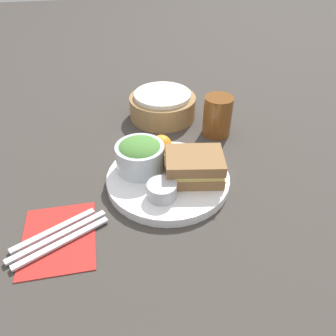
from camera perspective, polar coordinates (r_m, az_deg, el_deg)
The scene contains 12 objects.
ground_plane at distance 0.72m, azimuth -0.00°, elevation -2.53°, with size 4.00×4.00×0.00m, color #3D3833.
plate at distance 0.71m, azimuth -0.00°, elevation -1.91°, with size 0.26×0.26×0.02m, color white.
sandwich at distance 0.68m, azimuth 4.58°, elevation 0.26°, with size 0.13×0.11×0.06m.
salad_bowl at distance 0.70m, azimuth -4.89°, elevation 2.36°, with size 0.11×0.11×0.07m.
dressing_cup at distance 0.64m, azimuth -1.08°, elevation -3.90°, with size 0.06×0.06×0.03m, color #B7B7BC.
orange_wedge at distance 0.75m, azimuth -1.25°, elevation 3.95°, with size 0.05×0.05×0.05m, color orange.
drink_glass at distance 0.86m, azimuth 8.61°, elevation 8.96°, with size 0.07×0.07×0.10m, color brown.
bread_basket at distance 0.94m, azimuth -0.94°, elevation 10.82°, with size 0.19×0.19×0.07m.
napkin at distance 0.64m, azimuth -18.50°, elevation -11.41°, with size 0.13×0.16×0.00m, color #B22823.
fork at distance 0.62m, azimuth -17.92°, elevation -12.18°, with size 0.18×0.01×0.01m, color silver.
knife at distance 0.63m, azimuth -18.58°, elevation -11.14°, with size 0.19×0.01×0.01m, color silver.
spoon at distance 0.65m, azimuth -19.21°, elevation -10.14°, with size 0.16×0.01×0.01m, color silver.
Camera 1 is at (-0.10, -0.53, 0.47)m, focal length 35.00 mm.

